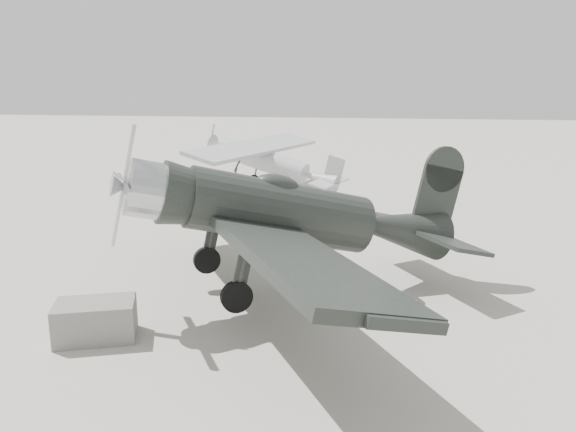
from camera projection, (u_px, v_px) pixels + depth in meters
name	position (u px, v px, depth m)	size (l,w,h in m)	color
ground	(228.00, 309.00, 13.32)	(160.00, 160.00, 0.00)	#A19C8F
lowwing_monoplane	(295.00, 215.00, 13.58)	(9.89, 11.62, 4.00)	black
highwing_monoplane	(267.00, 157.00, 27.07)	(7.28, 10.13, 2.88)	#9EA1A3
equipment_block	(96.00, 320.00, 11.70)	(1.61, 1.01, 0.81)	slate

